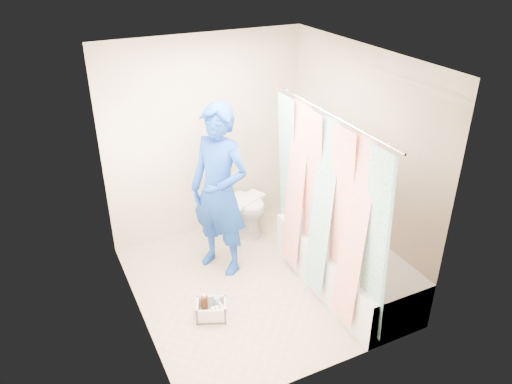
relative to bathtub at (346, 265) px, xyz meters
name	(u,v)px	position (x,y,z in m)	size (l,w,h in m)	color
floor	(255,285)	(-0.85, 0.43, -0.27)	(2.60, 2.60, 0.00)	tan
ceiling	(254,58)	(-0.85, 0.43, 2.13)	(2.40, 2.60, 0.02)	white
wall_back	(206,139)	(-0.85, 1.73, 0.93)	(2.40, 0.02, 2.40)	#C3B296
wall_front	(330,255)	(-0.85, -0.88, 0.93)	(2.40, 0.02, 2.40)	#C3B296
wall_left	(129,212)	(-2.05, 0.43, 0.93)	(0.02, 2.60, 2.40)	#C3B296
wall_right	(357,162)	(0.35, 0.43, 0.93)	(0.02, 2.60, 2.40)	#C3B296
bathtub	(346,265)	(0.00, 0.00, 0.00)	(0.70, 1.75, 0.50)	silver
curtain_rod	(330,115)	(-0.33, 0.00, 1.68)	(0.02, 0.02, 1.90)	silver
shower_curtain	(324,209)	(-0.33, 0.00, 0.75)	(0.06, 1.75, 1.80)	white
toilet	(238,202)	(-0.55, 1.51, 0.13)	(0.45, 0.79, 0.80)	white
tank_lid	(246,200)	(-0.50, 1.39, 0.20)	(0.49, 0.21, 0.04)	silver
tank_internals	(222,169)	(-0.68, 1.68, 0.53)	(0.18, 0.11, 0.26)	black
plumber	(219,191)	(-1.03, 0.90, 0.67)	(0.69, 0.45, 1.88)	#102AA0
cleaning_caddy	(212,310)	(-1.44, 0.16, -0.19)	(0.35, 0.32, 0.22)	silver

